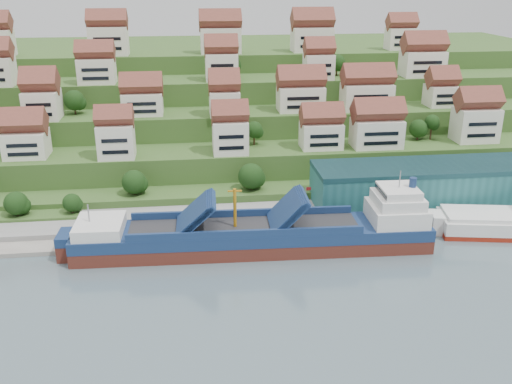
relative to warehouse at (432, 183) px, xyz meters
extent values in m
plane|color=slate|center=(-52.00, -17.00, -7.20)|extent=(300.00, 300.00, 0.00)
cube|color=gray|center=(-32.00, -2.00, -6.10)|extent=(180.00, 14.00, 2.20)
cube|color=#2D4C1E|center=(-52.00, 69.00, -5.20)|extent=(260.00, 128.00, 4.00)
cube|color=#2D4C1E|center=(-52.00, 74.00, -1.70)|extent=(260.00, 118.00, 11.00)
cube|color=#2D4C1E|center=(-52.00, 82.00, 1.80)|extent=(260.00, 102.00, 18.00)
cube|color=#2D4C1E|center=(-52.00, 90.00, 5.30)|extent=(260.00, 86.00, 25.00)
cube|color=#2D4C1E|center=(-52.00, 99.00, 8.30)|extent=(260.00, 68.00, 31.00)
cube|color=white|center=(-103.38, 22.94, 7.23)|extent=(10.95, 8.57, 6.86)
cube|color=white|center=(-79.59, 19.20, 8.28)|extent=(9.40, 7.03, 8.95)
cube|color=white|center=(-49.48, 19.77, 8.24)|extent=(9.40, 7.62, 8.88)
cube|color=white|center=(-23.98, 21.63, 7.31)|extent=(11.24, 7.73, 7.03)
cube|color=white|center=(-8.36, 20.80, 7.69)|extent=(13.60, 8.26, 7.77)
cube|color=white|center=(21.87, 23.27, 8.63)|extent=(11.90, 8.31, 9.66)
cube|color=white|center=(-101.20, 36.26, 14.79)|extent=(9.50, 8.98, 7.97)
cube|color=white|center=(-73.54, 38.23, 14.00)|extent=(11.63, 7.90, 6.41)
cube|color=white|center=(-49.92, 34.25, 14.37)|extent=(8.57, 8.56, 7.14)
cube|color=white|center=(-26.88, 37.72, 14.46)|extent=(13.59, 8.36, 7.32)
cube|color=white|center=(-6.70, 37.01, 14.67)|extent=(14.84, 8.18, 7.74)
cube|color=white|center=(17.70, 38.96, 13.99)|extent=(8.80, 8.04, 6.38)
cube|color=white|center=(-87.70, 51.93, 21.59)|extent=(11.11, 7.30, 7.57)
cube|color=white|center=(-49.44, 52.64, 22.00)|extent=(9.96, 7.79, 8.39)
cube|color=white|center=(-18.60, 51.06, 21.72)|extent=(9.09, 7.14, 7.85)
cube|color=white|center=(16.34, 52.34, 21.87)|extent=(13.44, 8.47, 8.14)
cube|color=white|center=(-85.74, 70.99, 28.44)|extent=(12.62, 7.51, 9.27)
cube|color=white|center=(-48.37, 72.02, 28.02)|extent=(13.67, 8.15, 8.44)
cube|color=white|center=(-16.38, 72.50, 27.93)|extent=(13.86, 8.73, 8.27)
cube|color=white|center=(16.47, 74.13, 27.57)|extent=(10.07, 7.05, 7.53)
ellipsoid|color=#1C3E14|center=(-45.08, 9.11, 0.56)|extent=(6.68, 6.68, 6.68)
ellipsoid|color=#1C3E14|center=(-74.83, 9.29, 0.17)|extent=(6.13, 6.13, 6.13)
ellipsoid|color=#1C3E14|center=(5.98, 26.11, 7.20)|extent=(5.29, 5.29, 5.29)
ellipsoid|color=#1C3E14|center=(9.96, 26.11, 9.06)|extent=(4.26, 4.26, 4.26)
ellipsoid|color=#1C3E14|center=(-42.17, 26.66, 8.22)|extent=(4.77, 4.77, 4.77)
ellipsoid|color=#1C3E14|center=(-11.40, 42.83, 16.03)|extent=(4.43, 4.43, 4.43)
ellipsoid|color=#1C3E14|center=(-103.38, 42.38, 14.93)|extent=(5.57, 5.57, 5.57)
ellipsoid|color=#1C3E14|center=(-93.34, 40.97, 14.92)|extent=(5.93, 5.93, 5.93)
ellipsoid|color=#1C3E14|center=(-46.96, 56.21, 22.86)|extent=(7.19, 7.19, 7.19)
ellipsoid|color=#1C3E14|center=(-18.61, 58.94, 22.47)|extent=(4.95, 4.95, 4.95)
ellipsoid|color=#1C3E14|center=(-11.09, 56.97, 22.07)|extent=(5.39, 5.39, 5.39)
ellipsoid|color=#1C3E14|center=(-101.82, 2.00, -1.36)|extent=(5.66, 5.66, 5.66)
ellipsoid|color=#1C3E14|center=(-89.04, 2.00, -1.81)|extent=(4.43, 4.43, 4.43)
cube|color=#27686A|center=(0.00, 0.00, 0.00)|extent=(60.00, 15.00, 10.00)
cylinder|color=gray|center=(-34.00, -7.00, -1.00)|extent=(0.16, 0.16, 8.00)
cube|color=maroon|center=(-33.40, -7.00, 2.60)|extent=(1.20, 0.05, 0.80)
cube|color=#55231A|center=(-47.50, -17.08, -6.20)|extent=(77.33, 14.43, 4.93)
cube|color=navy|center=(-47.50, -17.08, -2.96)|extent=(77.33, 14.55, 2.57)
cube|color=silver|center=(-80.05, -15.98, -0.49)|extent=(10.24, 11.58, 2.57)
cube|color=#262628|center=(-49.48, -17.01, -1.67)|extent=(49.65, 11.72, 0.30)
cube|color=navy|center=(-60.32, -16.64, 1.68)|extent=(7.76, 11.14, 6.82)
cube|color=navy|center=(-40.60, -17.31, 1.68)|extent=(7.38, 11.12, 7.21)
cylinder|color=#C48217|center=(-51.45, -16.94, 2.67)|extent=(0.71, 0.71, 8.88)
cube|color=silver|center=(-15.94, -18.14, 0.20)|extent=(12.21, 11.64, 3.95)
cube|color=silver|center=(-15.94, -18.14, 3.36)|extent=(10.20, 10.39, 2.47)
cube|color=silver|center=(-15.94, -18.14, 5.43)|extent=(8.19, 9.14, 1.78)
cylinder|color=navy|center=(-12.98, -18.24, 7.31)|extent=(1.63, 1.63, 2.17)
cube|color=maroon|center=(10.94, -15.72, -6.63)|extent=(29.86, 15.35, 2.47)
cube|color=white|center=(10.94, -15.72, -4.54)|extent=(29.87, 15.45, 3.03)
cube|color=white|center=(10.94, -15.72, -2.65)|extent=(28.27, 14.07, 1.14)
camera|label=1|loc=(-60.46, -128.67, 49.32)|focal=40.00mm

